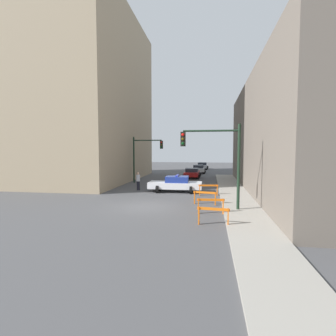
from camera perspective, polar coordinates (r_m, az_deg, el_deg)
ground_plane at (r=17.56m, az=-4.89°, el=-8.38°), size 120.00×120.00×0.00m
sidewalk_right at (r=17.15m, az=15.87°, el=-8.61°), size 2.40×44.00×0.12m
building_corner_left at (r=35.19m, az=-18.94°, el=14.00°), size 14.00×20.00×19.96m
building_right at (r=26.32m, az=29.86°, el=6.26°), size 12.00×28.00×10.07m
traffic_light_near at (r=16.34m, az=11.09°, el=3.11°), size 3.64×0.35×5.20m
traffic_light_far at (r=29.69m, az=-5.43°, el=3.31°), size 3.44×0.35×5.20m
police_car at (r=23.35m, az=1.69°, el=-3.45°), size 4.73×2.41×1.52m
parked_car_near at (r=34.81m, az=5.25°, el=-1.07°), size 2.30×4.32×1.31m
parked_car_mid at (r=42.09m, az=6.58°, el=-0.19°), size 2.49×4.42×1.31m
parked_car_far at (r=50.30m, az=7.48°, el=0.49°), size 2.33×4.33×1.31m
pedestrian_crossing at (r=24.52m, az=-6.51°, el=-2.80°), size 0.50×0.50×1.66m
barrier_front at (r=13.36m, az=9.83°, el=-9.69°), size 1.59×0.34×0.90m
barrier_mid at (r=15.70m, az=9.28°, el=-7.61°), size 1.60×0.28×0.90m
barrier_back at (r=18.22m, az=8.03°, el=-5.97°), size 1.58×0.43×0.90m
barrier_corner at (r=21.79m, az=8.79°, el=-4.33°), size 1.59×0.35×0.90m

